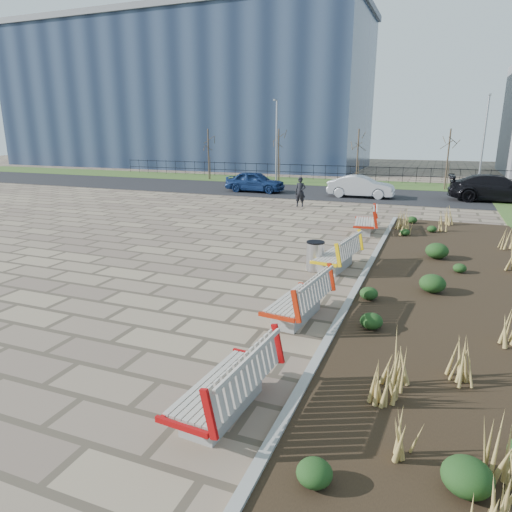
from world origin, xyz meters
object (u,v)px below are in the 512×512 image
at_px(bench_a, 223,381).
at_px(car_black, 497,188).
at_px(bench_c, 336,253).
at_px(litter_bin, 315,256).
at_px(pedestrian, 300,192).
at_px(car_silver, 361,187).
at_px(bench_b, 297,297).
at_px(lamp_west, 276,143).
at_px(lamp_east, 483,145).
at_px(car_blue, 255,182).
at_px(bench_d, 364,220).

height_order(bench_a, car_black, car_black).
relative_size(bench_a, bench_c, 1.00).
relative_size(litter_bin, pedestrian, 0.54).
bearing_deg(car_black, car_silver, 97.40).
relative_size(bench_b, lamp_west, 0.35).
bearing_deg(car_black, bench_c, 159.57).
height_order(bench_a, car_silver, car_silver).
xyz_separation_m(bench_a, lamp_east, (5.00, 28.04, 2.54)).
height_order(bench_b, lamp_east, lamp_east).
xyz_separation_m(bench_c, pedestrian, (-4.19, 10.57, 0.28)).
xyz_separation_m(pedestrian, lamp_west, (-4.81, 9.88, 2.26)).
bearing_deg(bench_b, car_blue, 120.48).
bearing_deg(bench_b, car_silver, 101.39).
bearing_deg(bench_b, bench_d, 96.20).
bearing_deg(bench_a, litter_bin, 98.47).
height_order(bench_d, car_black, car_black).
xyz_separation_m(bench_b, car_black, (5.68, 20.19, 0.27)).
distance_m(pedestrian, car_silver, 5.18).
distance_m(pedestrian, car_blue, 6.34).
distance_m(litter_bin, lamp_east, 21.65).
relative_size(car_blue, car_black, 0.75).
relative_size(bench_c, lamp_east, 0.35).
bearing_deg(bench_a, pedestrian, 107.21).
distance_m(bench_b, bench_d, 9.26).
bearing_deg(car_blue, bench_b, -155.13).
height_order(bench_a, car_blue, car_blue).
relative_size(bench_a, pedestrian, 1.35).
distance_m(bench_b, pedestrian, 15.11).
xyz_separation_m(pedestrian, car_blue, (-4.41, 4.56, -0.10)).
bearing_deg(car_silver, pedestrian, 150.77).
relative_size(bench_a, car_blue, 0.54).
bearing_deg(litter_bin, lamp_west, 112.17).
bearing_deg(lamp_west, bench_c, -66.24).
height_order(bench_d, lamp_east, lamp_east).
bearing_deg(lamp_west, car_black, -15.97).
distance_m(bench_b, lamp_west, 26.12).
height_order(litter_bin, car_blue, car_blue).
relative_size(litter_bin, lamp_west, 0.14).
height_order(bench_b, bench_c, same).
relative_size(car_black, lamp_east, 0.86).
relative_size(bench_a, bench_b, 1.00).
bearing_deg(lamp_east, car_blue, -158.64).
distance_m(bench_b, lamp_east, 25.03).
bearing_deg(lamp_east, car_black, -80.84).
relative_size(pedestrian, car_blue, 0.40).
bearing_deg(car_silver, lamp_east, -52.62).
height_order(car_blue, car_black, car_black).
distance_m(bench_c, litter_bin, 0.63).
height_order(bench_b, car_silver, car_silver).
height_order(bench_d, car_silver, car_silver).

